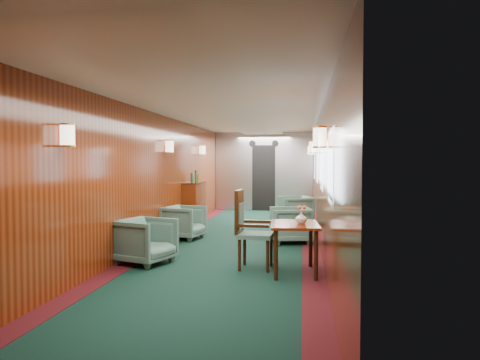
{
  "coord_description": "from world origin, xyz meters",
  "views": [
    {
      "loc": [
        1.21,
        -8.41,
        1.51
      ],
      "look_at": [
        0.0,
        0.48,
        1.15
      ],
      "focal_mm": 35.0,
      "sensor_mm": 36.0,
      "label": 1
    }
  ],
  "objects": [
    {
      "name": "windows_right",
      "position": [
        1.49,
        0.25,
        1.45
      ],
      "size": [
        0.02,
        8.6,
        0.8
      ],
      "color": "silver",
      "rests_on": "ground"
    },
    {
      "name": "credenza",
      "position": [
        -1.34,
        2.32,
        0.52
      ],
      "size": [
        0.36,
        1.14,
        1.3
      ],
      "color": "maroon",
      "rests_on": "ground"
    },
    {
      "name": "room",
      "position": [
        0.0,
        0.0,
        1.63
      ],
      "size": [
        12.0,
        12.1,
        2.4
      ],
      "color": "black",
      "rests_on": "ground"
    },
    {
      "name": "bulkhead",
      "position": [
        0.0,
        5.91,
        1.18
      ],
      "size": [
        2.98,
        0.17,
        2.39
      ],
      "color": "#B9BCC1",
      "rests_on": "ground"
    },
    {
      "name": "armchair_right_near",
      "position": [
        0.97,
        0.26,
        0.33
      ],
      "size": [
        0.84,
        0.83,
        0.67
      ],
      "primitive_type": "imported",
      "rotation": [
        0.0,
        0.0,
        -1.39
      ],
      "color": "#1D453E",
      "rests_on": "ground"
    },
    {
      "name": "dining_table",
      "position": [
        1.09,
        -2.11,
        0.57
      ],
      "size": [
        0.69,
        0.94,
        0.68
      ],
      "rotation": [
        0.0,
        0.0,
        0.07
      ],
      "color": "maroon",
      "rests_on": "ground"
    },
    {
      "name": "flower_vase",
      "position": [
        1.18,
        -2.15,
        0.76
      ],
      "size": [
        0.2,
        0.2,
        0.16
      ],
      "primitive_type": "imported",
      "rotation": [
        0.0,
        0.0,
        -0.36
      ],
      "color": "beige",
      "rests_on": "dining_table"
    },
    {
      "name": "armchair_left_far",
      "position": [
        -1.09,
        0.4,
        0.32
      ],
      "size": [
        0.84,
        0.83,
        0.65
      ],
      "primitive_type": "imported",
      "rotation": [
        0.0,
        0.0,
        1.36
      ],
      "color": "#1D453E",
      "rests_on": "ground"
    },
    {
      "name": "armchair_left_near",
      "position": [
        -1.1,
        -1.81,
        0.34
      ],
      "size": [
        0.94,
        0.93,
        0.67
      ],
      "primitive_type": "imported",
      "rotation": [
        0.0,
        0.0,
        1.22
      ],
      "color": "#1D453E",
      "rests_on": "ground"
    },
    {
      "name": "armchair_right_far",
      "position": [
        1.03,
        2.79,
        0.34
      ],
      "size": [
        0.92,
        0.9,
        0.68
      ],
      "primitive_type": "imported",
      "rotation": [
        0.0,
        0.0,
        -1.3
      ],
      "color": "#1D453E",
      "rests_on": "ground"
    },
    {
      "name": "wall_sconces",
      "position": [
        0.0,
        0.57,
        1.79
      ],
      "size": [
        2.97,
        7.97,
        0.25
      ],
      "color": "#FFE8C6",
      "rests_on": "ground"
    },
    {
      "name": "side_chair",
      "position": [
        0.44,
        -1.91,
        0.6
      ],
      "size": [
        0.52,
        0.55,
        1.11
      ],
      "rotation": [
        0.0,
        0.0,
        -0.06
      ],
      "color": "#1D453E",
      "rests_on": "ground"
    }
  ]
}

